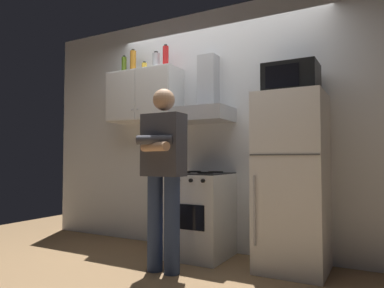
{
  "coord_description": "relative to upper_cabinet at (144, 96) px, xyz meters",
  "views": [
    {
      "loc": [
        1.65,
        -3.02,
        1.0
      ],
      "look_at": [
        0.0,
        0.0,
        1.15
      ],
      "focal_mm": 33.15,
      "sensor_mm": 36.0,
      "label": 1
    }
  ],
  "objects": [
    {
      "name": "ground_plane",
      "position": [
        0.85,
        -0.37,
        -1.75
      ],
      "size": [
        7.0,
        7.0,
        0.0
      ],
      "primitive_type": "plane",
      "color": "olive"
    },
    {
      "name": "back_wall_tiled",
      "position": [
        0.85,
        0.23,
        -0.4
      ],
      "size": [
        4.8,
        0.1,
        2.7
      ],
      "primitive_type": "cube",
      "color": "white",
      "rests_on": "ground_plane"
    },
    {
      "name": "upper_cabinet",
      "position": [
        0.0,
        0.0,
        0.0
      ],
      "size": [
        0.9,
        0.37,
        0.6
      ],
      "color": "silver"
    },
    {
      "name": "stove_oven",
      "position": [
        0.8,
        -0.13,
        -1.32
      ],
      "size": [
        0.6,
        0.62,
        0.87
      ],
      "color": "white",
      "rests_on": "ground_plane"
    },
    {
      "name": "range_hood",
      "position": [
        0.8,
        0.0,
        -0.15
      ],
      "size": [
        0.6,
        0.44,
        0.75
      ],
      "color": "#B7BABF"
    },
    {
      "name": "refrigerator",
      "position": [
        1.75,
        -0.12,
        -0.95
      ],
      "size": [
        0.6,
        0.62,
        1.6
      ],
      "color": "white",
      "rests_on": "ground_plane"
    },
    {
      "name": "microwave",
      "position": [
        1.75,
        -0.11,
        -0.01
      ],
      "size": [
        0.48,
        0.37,
        0.28
      ],
      "color": "black",
      "rests_on": "refrigerator"
    },
    {
      "name": "person_standing",
      "position": [
        0.75,
        -0.73,
        -0.85
      ],
      "size": [
        0.38,
        0.33,
        1.64
      ],
      "color": "navy",
      "rests_on": "ground_plane"
    },
    {
      "name": "bottle_soda_red",
      "position": [
        0.29,
        0.01,
        0.43
      ],
      "size": [
        0.07,
        0.07,
        0.28
      ],
      "color": "red",
      "rests_on": "upper_cabinet"
    },
    {
      "name": "bottle_spice_jar",
      "position": [
        -0.02,
        0.02,
        0.36
      ],
      "size": [
        0.06,
        0.06,
        0.13
      ],
      "color": "gold",
      "rests_on": "upper_cabinet"
    },
    {
      "name": "bottle_liquor_amber",
      "position": [
        -0.18,
        0.01,
        0.44
      ],
      "size": [
        0.07,
        0.07,
        0.29
      ],
      "color": "#B7721E",
      "rests_on": "upper_cabinet"
    },
    {
      "name": "bottle_canister_steel",
      "position": [
        0.17,
        -0.0,
        0.4
      ],
      "size": [
        0.09,
        0.09,
        0.21
      ],
      "color": "#B2B5BA",
      "rests_on": "upper_cabinet"
    },
    {
      "name": "bottle_olive_oil",
      "position": [
        -0.31,
        0.0,
        0.41
      ],
      "size": [
        0.06,
        0.06,
        0.23
      ],
      "color": "#4C6B19",
      "rests_on": "upper_cabinet"
    }
  ]
}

